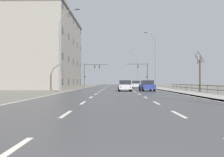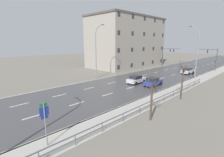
% 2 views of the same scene
% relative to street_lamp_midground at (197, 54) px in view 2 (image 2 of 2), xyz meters
% --- Properties ---
extents(ground_plane, '(160.00, 160.00, 0.12)m').
position_rel_street_lamp_midground_xyz_m(ground_plane, '(-7.47, 3.95, -5.45)').
color(ground_plane, '#666056').
extents(road_asphalt_strip, '(14.00, 120.00, 0.03)m').
position_rel_street_lamp_midground_xyz_m(road_asphalt_strip, '(-7.47, 15.95, -5.38)').
color(road_asphalt_strip, '#3D3D3F').
rests_on(road_asphalt_strip, ground).
extents(sidewalk_right, '(3.00, 120.00, 0.12)m').
position_rel_street_lamp_midground_xyz_m(sidewalk_right, '(0.96, 15.95, -5.33)').
color(sidewalk_right, gray).
rests_on(sidewalk_right, ground).
extents(guardrail, '(0.07, 35.03, 1.00)m').
position_rel_street_lamp_midground_xyz_m(guardrail, '(2.38, -21.39, -4.68)').
color(guardrail, '#515459').
rests_on(guardrail, ground).
extents(street_lamp_midground, '(2.28, 0.24, 10.96)m').
position_rel_street_lamp_midground_xyz_m(street_lamp_midground, '(0.00, 0.00, 0.00)').
color(street_lamp_midground, slate).
rests_on(street_lamp_midground, ground).
extents(street_lamp_left_bank, '(2.71, 0.24, 11.12)m').
position_rel_street_lamp_midground_xyz_m(street_lamp_left_bank, '(-14.90, -14.53, 0.03)').
color(street_lamp_left_bank, slate).
rests_on(street_lamp_left_bank, ground).
extents(highway_sign, '(0.09, 0.68, 3.52)m').
position_rel_street_lamp_midground_xyz_m(highway_sign, '(0.92, -32.32, -3.14)').
color(highway_sign, slate).
rests_on(highway_sign, ground).
extents(traffic_signal_right, '(5.36, 0.36, 6.04)m').
position_rel_street_lamp_midground_xyz_m(traffic_signal_right, '(-0.56, 14.10, -1.39)').
color(traffic_signal_right, '#38383A').
rests_on(traffic_signal_right, ground).
extents(traffic_signal_left, '(5.95, 0.36, 5.92)m').
position_rel_street_lamp_midground_xyz_m(traffic_signal_left, '(-13.85, 14.05, -1.26)').
color(traffic_signal_left, '#38383A').
rests_on(traffic_signal_left, ground).
extents(car_far_right, '(1.89, 4.13, 1.57)m').
position_rel_street_lamp_midground_xyz_m(car_far_right, '(-6.32, -11.88, -4.59)').
color(car_far_right, '#B7B7BC').
rests_on(car_far_right, ground).
extents(car_near_right, '(1.95, 4.16, 1.57)m').
position_rel_street_lamp_midground_xyz_m(car_near_right, '(-3.27, 4.96, -4.59)').
color(car_near_right, '#B7B7BC').
rests_on(car_near_right, ground).
extents(car_mid_centre, '(2.02, 4.20, 1.57)m').
position_rel_street_lamp_midground_xyz_m(car_mid_centre, '(-3.06, -11.26, -4.59)').
color(car_mid_centre, navy).
rests_on(car_mid_centre, ground).
extents(brick_building, '(13.54, 24.45, 15.40)m').
position_rel_street_lamp_midground_xyz_m(brick_building, '(-23.18, 4.81, 2.32)').
color(brick_building, gray).
rests_on(brick_building, ground).
extents(bare_tree_near, '(1.09, 1.20, 4.18)m').
position_rel_street_lamp_midground_xyz_m(bare_tree_near, '(3.93, -22.95, -3.36)').
color(bare_tree_near, '#423328').
rests_on(bare_tree_near, ground).
extents(bare_tree_mid, '(1.10, 1.08, 5.41)m').
position_rel_street_lamp_midground_xyz_m(bare_tree_mid, '(3.43, -14.66, -2.90)').
color(bare_tree_mid, '#423328').
rests_on(bare_tree_mid, ground).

